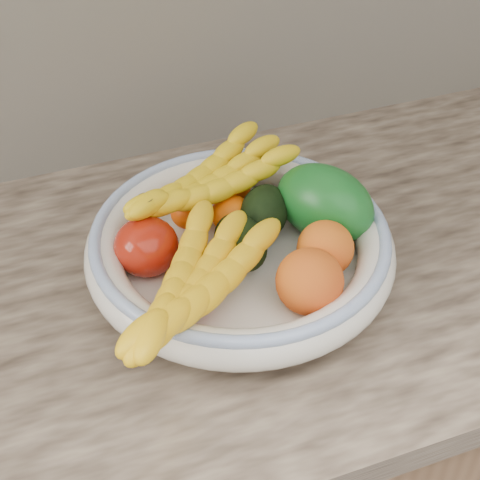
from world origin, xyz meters
name	(u,v)px	position (x,y,z in m)	size (l,w,h in m)	color
kitchen_counter	(235,452)	(0.00, 1.69, 0.46)	(2.44, 0.66, 1.40)	brown
fruit_bowl	(240,247)	(0.00, 1.66, 0.95)	(0.39, 0.39, 0.08)	silver
clementine_back_left	(188,212)	(-0.04, 1.74, 0.95)	(0.05, 0.05, 0.04)	#FF5705
clementine_back_right	(232,187)	(0.03, 1.78, 0.95)	(0.05, 0.05, 0.05)	#FF5505
clementine_back_mid	(231,214)	(0.01, 1.72, 0.95)	(0.05, 0.05, 0.05)	#F76105
tomato_left	(146,247)	(-0.11, 1.69, 0.96)	(0.08, 0.08, 0.07)	#A01A0B
tomato_near_left	(190,292)	(-0.09, 1.59, 0.96)	(0.07, 0.07, 0.06)	red
avocado_center	(241,242)	(0.00, 1.65, 0.96)	(0.06, 0.09, 0.06)	black
avocado_right	(264,212)	(0.05, 1.70, 0.96)	(0.06, 0.09, 0.06)	black
green_mango	(325,203)	(0.12, 1.67, 0.98)	(0.09, 0.14, 0.10)	#0F5419
peach_front	(310,281)	(0.05, 1.56, 0.97)	(0.08, 0.08, 0.08)	orange
peach_right	(325,249)	(0.09, 1.60, 0.97)	(0.07, 0.07, 0.07)	orange
banana_bunch_back	(208,187)	(-0.01, 1.74, 0.99)	(0.27, 0.10, 0.08)	yellow
banana_bunch_front	(193,292)	(-0.09, 1.57, 0.98)	(0.30, 0.12, 0.08)	yellow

